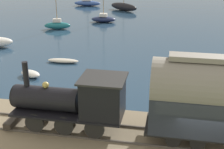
{
  "coord_description": "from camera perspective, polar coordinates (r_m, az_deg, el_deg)",
  "views": [
    {
      "loc": [
        -12.89,
        1.78,
        9.57
      ],
      "look_at": [
        7.93,
        5.84,
        1.3
      ],
      "focal_mm": 50.0,
      "sensor_mm": 36.0,
      "label": 1
    }
  ],
  "objects": [
    {
      "name": "harbor_water",
      "position": [
        58.11,
        12.9,
        11.31
      ],
      "size": [
        80.0,
        80.0,
        0.01
      ],
      "color": "navy",
      "rests_on": "ground"
    },
    {
      "name": "rail_embankment",
      "position": [
        17.07,
        15.54,
        -12.63
      ],
      "size": [
        5.6,
        56.0,
        0.64
      ],
      "color": "#84755B",
      "rests_on": "ground"
    },
    {
      "name": "steam_locomotive",
      "position": [
        16.59,
        -6.5,
        -4.55
      ],
      "size": [
        2.21,
        6.53,
        3.64
      ],
      "color": "black",
      "rests_on": "rail_embankment"
    },
    {
      "name": "sailboat_black",
      "position": [
        56.76,
        2.14,
        12.3
      ],
      "size": [
        4.59,
        5.8,
        6.15
      ],
      "rotation": [
        0.0,
        0.0,
        -0.61
      ],
      "color": "black",
      "rests_on": "harbor_water"
    },
    {
      "name": "sailboat_navy",
      "position": [
        46.92,
        -1.56,
        10.19
      ],
      "size": [
        1.91,
        3.74,
        7.84
      ],
      "rotation": [
        0.0,
        0.0,
        0.07
      ],
      "color": "#192347",
      "rests_on": "harbor_water"
    },
    {
      "name": "sailboat_blue",
      "position": [
        62.18,
        -4.55,
        12.95
      ],
      "size": [
        1.72,
        5.23,
        9.24
      ],
      "rotation": [
        0.0,
        0.0,
        0.01
      ],
      "color": "#335199",
      "rests_on": "harbor_water"
    },
    {
      "name": "sailboat_teal",
      "position": [
        43.04,
        -9.96,
        8.91
      ],
      "size": [
        1.75,
        3.64,
        4.99
      ],
      "rotation": [
        0.0,
        0.0,
        0.21
      ],
      "color": "#1E707A",
      "rests_on": "harbor_water"
    },
    {
      "name": "rowboat_off_pier",
      "position": [
        25.29,
        -2.34,
        -0.55
      ],
      "size": [
        2.1,
        2.58,
        0.3
      ],
      "rotation": [
        0.0,
        0.0,
        -0.6
      ],
      "color": "beige",
      "rests_on": "harbor_water"
    },
    {
      "name": "rowboat_near_shore",
      "position": [
        29.53,
        -8.94,
        2.52
      ],
      "size": [
        0.95,
        3.0,
        0.36
      ],
      "rotation": [
        0.0,
        0.0,
        0.04
      ],
      "color": "beige",
      "rests_on": "harbor_water"
    },
    {
      "name": "rowboat_mid_harbor",
      "position": [
        26.61,
        -14.69,
        0.14
      ],
      "size": [
        1.69,
        2.17,
        0.53
      ],
      "rotation": [
        0.0,
        0.0,
        -0.41
      ],
      "color": "silver",
      "rests_on": "harbor_water"
    }
  ]
}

